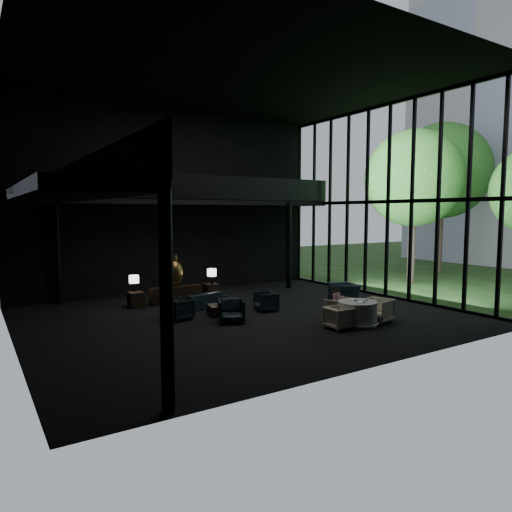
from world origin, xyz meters
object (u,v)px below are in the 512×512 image
table_lamp_left (134,280)px  dining_table (357,315)px  bronze_urn (174,273)px  side_table_right (211,291)px  console (176,295)px  coffee_table (221,310)px  dining_chair_east (378,308)px  sofa (201,298)px  dining_chair_north (340,307)px  side_table_left (136,300)px  dining_chair_west (339,317)px  child (337,297)px  table_lamp_right (212,273)px  lounge_armchair_west (179,308)px  lounge_armchair_south (231,309)px  window_armchair (344,289)px  lounge_armchair_east (266,301)px

table_lamp_left → dining_table: bearing=-52.2°
bronze_urn → side_table_right: bearing=0.4°
console → coffee_table: console is taller
console → dining_chair_east: bearing=-55.9°
table_lamp_left → dining_table: (5.10, -6.57, -0.69)m
sofa → dining_chair_north: bearing=112.5°
sofa → dining_chair_north: size_ratio=2.29×
coffee_table → side_table_left: bearing=125.6°
side_table_left → dining_chair_north: dining_chair_north is taller
sofa → dining_chair_east: dining_chair_east is taller
side_table_left → dining_table: size_ratio=0.42×
side_table_left → table_lamp_left: table_lamp_left is taller
dining_table → console: bearing=118.8°
coffee_table → side_table_right: bearing=69.5°
bronze_urn → dining_chair_west: bronze_urn is taller
side_table_right → coffee_table: size_ratio=0.75×
child → dining_chair_east: bearing=130.7°
sofa → dining_chair_east: (3.92, -5.01, 0.08)m
side_table_left → table_lamp_right: bearing=0.6°
bronze_urn → sofa: 1.80m
side_table_left → lounge_armchair_west: (0.60, -2.71, 0.11)m
console → dining_chair_east: dining_chair_east is taller
bronze_urn → coffee_table: bearing=-81.2°
console → child: (3.48, -5.42, 0.41)m
dining_table → dining_chair_west: bearing=-177.1°
table_lamp_right → side_table_left: bearing=-179.4°
lounge_armchair_south → dining_table: (3.23, -2.39, -0.12)m
lounge_armchair_west → child: (4.47, -2.72, 0.34)m
lounge_armchair_south → window_armchair: (5.66, 0.78, 0.02)m
side_table_left → table_lamp_left: 0.75m
side_table_right → dining_chair_west: bearing=-80.8°
lounge_armchair_west → dining_chair_west: 5.21m
table_lamp_right → dining_chair_west: bearing=-80.7°
side_table_right → dining_table: dining_table is taller
side_table_right → table_lamp_right: table_lamp_right is taller
table_lamp_left → dining_chair_north: 7.71m
dining_chair_east → lounge_armchair_east: bearing=-161.3°
table_lamp_left → dining_chair_north: bearing=-48.6°
console → lounge_armchair_west: lounge_armchair_west is taller
sofa → window_armchair: window_armchair is taller
dining_table → dining_chair_west: 0.84m
lounge_armchair_south → dining_chair_west: size_ratio=1.26×
table_lamp_right → dining_chair_west: size_ratio=0.89×
sofa → coffee_table: (0.05, -1.46, -0.19)m
lounge_armchair_east → window_armchair: (3.74, -0.09, 0.10)m
side_table_right → coffee_table: (-1.13, -3.02, -0.12)m
dining_chair_east → lounge_armchair_west: bearing=-139.3°
console → window_armchair: window_armchair is taller
table_lamp_right → lounge_armchair_east: (0.58, -3.16, -0.70)m
window_armchair → bronze_urn: bearing=-109.3°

